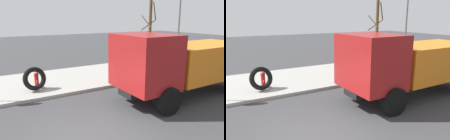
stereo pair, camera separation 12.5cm
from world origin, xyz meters
TOP-DOWN VIEW (x-y plane):
  - ground_plane at (0.00, 0.00)m, footprint 80.00×80.00m
  - sidewalk_curb at (0.00, 6.50)m, footprint 36.00×5.00m
  - fire_hydrant at (-0.19, 5.45)m, footprint 0.24×0.54m
  - loose_tire at (-0.33, 5.15)m, footprint 1.24×0.76m
  - dump_truck_orange at (5.62, 1.32)m, footprint 7.03×2.88m
  - bare_tree at (6.79, 5.18)m, footprint 1.11×1.11m
  - street_light_pole at (9.16, 5.05)m, footprint 0.12×0.12m

SIDE VIEW (x-z plane):
  - ground_plane at x=0.00m, z-range 0.00..0.00m
  - sidewalk_curb at x=0.00m, z-range 0.00..0.15m
  - fire_hydrant at x=-0.19m, z-range 0.18..1.00m
  - loose_tire at x=-0.33m, z-range 0.15..1.33m
  - dump_truck_orange at x=5.62m, z-range 0.11..3.11m
  - bare_tree at x=6.79m, z-range 0.24..4.75m
  - street_light_pole at x=9.16m, z-range 0.15..5.26m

